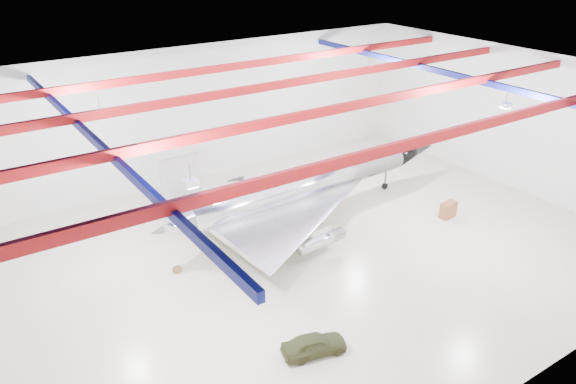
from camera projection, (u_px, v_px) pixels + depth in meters
floor at (304, 253)px, 36.21m from camera, size 40.00×40.00×0.00m
wall_back at (197, 114)px, 45.18m from camera, size 40.00×0.00×40.00m
wall_right at (513, 119)px, 44.00m from camera, size 0.00×30.00×30.00m
ceiling at (307, 85)px, 31.57m from camera, size 40.00×40.00×0.00m
ceiling_structure at (306, 97)px, 31.86m from camera, size 39.50×29.50×1.08m
jet_aircraft at (305, 189)px, 39.81m from camera, size 25.53×15.30×6.96m
jeep at (314, 344)px, 27.40m from camera, size 3.46×2.06×1.10m
desk at (448, 210)px, 40.55m from camera, size 1.37×0.81×1.19m
crate_ply at (177, 269)px, 34.19m from camera, size 0.55×0.48×0.33m
toolbox_red at (221, 202)px, 42.67m from camera, size 0.57×0.52×0.32m
engine_drum at (269, 238)px, 37.55m from camera, size 0.57×0.57×0.42m
parts_bin at (248, 199)px, 43.02m from camera, size 0.71×0.61×0.45m
tool_chest at (284, 204)px, 42.38m from camera, size 0.48×0.48×0.36m
oil_barrel at (225, 230)px, 38.61m from camera, size 0.65×0.55×0.42m
spares_box at (216, 194)px, 43.99m from camera, size 0.42×0.42×0.34m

